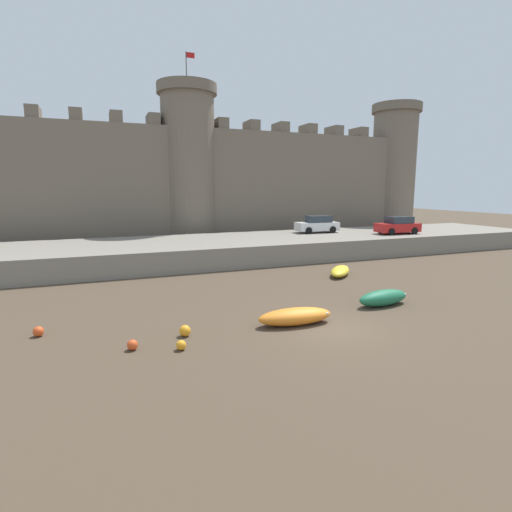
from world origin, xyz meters
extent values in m
plane|color=#4C3D2D|center=(0.00, 0.00, 0.00)|extent=(160.00, 160.00, 0.00)
cube|color=gray|center=(0.00, 18.18, 0.82)|extent=(63.95, 10.00, 1.64)
cube|color=#706354|center=(0.00, 27.41, 5.91)|extent=(51.95, 2.80, 11.81)
cylinder|color=#706354|center=(0.00, 27.41, 7.51)|extent=(5.29, 5.29, 15.02)
cylinder|color=#675B4D|center=(0.00, 27.41, 15.52)|extent=(5.93, 5.93, 1.00)
cylinder|color=#4C4742|center=(0.00, 27.41, 17.52)|extent=(0.10, 0.10, 3.00)
cube|color=red|center=(0.45, 27.41, 18.72)|extent=(0.80, 0.04, 0.50)
cylinder|color=#706354|center=(25.97, 27.41, 7.51)|extent=(5.29, 5.29, 15.02)
cylinder|color=#675B4D|center=(25.97, 27.41, 15.52)|extent=(5.93, 5.93, 1.00)
cube|color=#6A5E4F|center=(-13.66, 27.41, 12.36)|extent=(1.10, 2.52, 1.10)
cube|color=#6A5E4F|center=(-10.24, 27.41, 12.36)|extent=(1.10, 2.52, 1.10)
cube|color=#6A5E4F|center=(-6.83, 27.41, 12.36)|extent=(1.10, 2.52, 1.10)
cube|color=#6A5E4F|center=(-3.41, 27.41, 12.36)|extent=(1.10, 2.52, 1.10)
cube|color=#6A5E4F|center=(3.41, 27.41, 12.36)|extent=(1.10, 2.52, 1.10)
cube|color=#6A5E4F|center=(6.83, 27.41, 12.36)|extent=(1.10, 2.52, 1.10)
cube|color=#6A5E4F|center=(10.24, 27.41, 12.36)|extent=(1.10, 2.52, 1.10)
cube|color=#6A5E4F|center=(13.66, 27.41, 12.36)|extent=(1.10, 2.52, 1.10)
cube|color=#6A5E4F|center=(17.07, 27.41, 12.36)|extent=(1.10, 2.52, 1.10)
cube|color=#6A5E4F|center=(20.48, 27.41, 12.36)|extent=(1.10, 2.52, 1.10)
ellipsoid|color=#1E6B47|center=(4.14, 2.04, 0.40)|extent=(3.07, 1.32, 0.80)
ellipsoid|color=#339266|center=(4.14, 2.04, 0.46)|extent=(2.52, 1.04, 0.44)
cube|color=beige|center=(3.92, 2.02, 0.50)|extent=(0.28, 0.90, 0.06)
cube|color=beige|center=(5.30, 2.15, 0.48)|extent=(0.33, 0.60, 0.08)
ellipsoid|color=orange|center=(-1.33, 1.12, 0.36)|extent=(3.44, 1.41, 0.73)
ellipsoid|color=gold|center=(-1.33, 1.12, 0.42)|extent=(2.81, 1.11, 0.40)
cube|color=beige|center=(-1.58, 1.14, 0.46)|extent=(0.27, 1.00, 0.06)
cube|color=beige|center=(-0.03, 1.02, 0.44)|extent=(0.33, 0.66, 0.08)
ellipsoid|color=yellow|center=(6.11, 8.86, 0.30)|extent=(2.99, 3.11, 0.61)
ellipsoid|color=#F2F246|center=(6.11, 8.86, 0.36)|extent=(2.42, 2.52, 0.33)
cube|color=beige|center=(5.95, 8.69, 0.40)|extent=(0.85, 0.80, 0.06)
cube|color=beige|center=(6.95, 9.78, 0.38)|extent=(0.65, 0.63, 0.08)
sphere|color=#E04C1E|center=(-8.16, 0.85, 0.20)|extent=(0.39, 0.39, 0.39)
sphere|color=orange|center=(-6.08, 1.51, 0.23)|extent=(0.46, 0.46, 0.46)
sphere|color=#E04C1E|center=(-11.54, 3.68, 0.21)|extent=(0.41, 0.41, 0.41)
sphere|color=orange|center=(-6.50, 0.18, 0.19)|extent=(0.37, 0.37, 0.37)
cube|color=red|center=(17.16, 16.07, 2.24)|extent=(4.20, 1.96, 0.80)
cube|color=#2D3842|center=(17.31, 16.06, 2.94)|extent=(2.35, 1.64, 0.64)
cylinder|color=black|center=(15.83, 15.30, 1.96)|extent=(0.65, 0.22, 0.64)
cylinder|color=black|center=(15.94, 17.00, 1.96)|extent=(0.65, 0.22, 0.64)
cylinder|color=black|center=(18.37, 15.14, 1.96)|extent=(0.65, 0.22, 0.64)
cylinder|color=black|center=(18.48, 16.83, 1.96)|extent=(0.65, 0.22, 0.64)
cube|color=silver|center=(10.68, 19.84, 2.24)|extent=(4.20, 1.96, 0.80)
cube|color=#2D3842|center=(10.83, 19.83, 2.94)|extent=(2.35, 1.64, 0.64)
cylinder|color=black|center=(9.36, 19.08, 1.96)|extent=(0.65, 0.22, 0.64)
cylinder|color=black|center=(9.47, 20.77, 1.96)|extent=(0.65, 0.22, 0.64)
cylinder|color=black|center=(11.89, 18.91, 1.96)|extent=(0.65, 0.22, 0.64)
cylinder|color=black|center=(12.00, 20.61, 1.96)|extent=(0.65, 0.22, 0.64)
camera|label=1|loc=(-9.10, -13.71, 5.85)|focal=28.00mm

